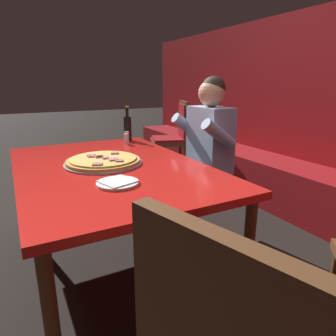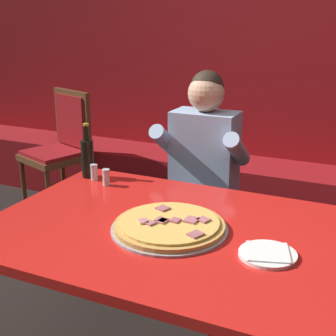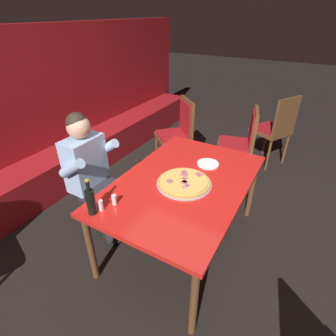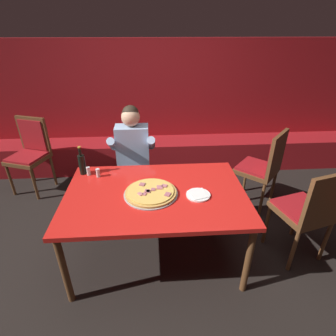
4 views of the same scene
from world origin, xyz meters
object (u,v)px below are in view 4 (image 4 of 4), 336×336
diner_seated_blue_shirt (133,156)px  pizza (151,192)px  shaker_parmesan (88,171)px  dining_chair_far_right (264,164)px  plate_white_paper (198,195)px  beer_bottle (82,164)px  shaker_oregano (98,173)px  dining_chair_far_left (310,208)px  main_dining_table (156,198)px  dining_chair_near_left (31,150)px

diner_seated_blue_shirt → pizza: bearing=-76.6°
shaker_parmesan → dining_chair_far_right: size_ratio=0.09×
pizza → diner_seated_blue_shirt: size_ratio=0.37×
plate_white_paper → beer_bottle: size_ratio=0.72×
shaker_oregano → diner_seated_blue_shirt: bearing=59.8°
shaker_parmesan → diner_seated_blue_shirt: bearing=49.9°
beer_bottle → shaker_parmesan: (0.06, -0.03, -0.07)m
beer_bottle → dining_chair_far_left: bearing=-13.8°
pizza → dining_chair_far_right: (1.36, 0.77, -0.18)m
beer_bottle → shaker_oregano: (0.16, -0.07, -0.07)m
main_dining_table → dining_chair_near_left: dining_chair_near_left is taller
shaker_oregano → dining_chair_far_right: (1.87, 0.44, -0.20)m
beer_bottle → diner_seated_blue_shirt: bearing=44.1°
dining_chair_far_right → dining_chair_near_left: (-2.96, 0.63, -0.00)m
main_dining_table → shaker_parmesan: 0.75m
main_dining_table → pizza: bearing=-149.2°
diner_seated_blue_shirt → dining_chair_far_left: 1.90m
shaker_oregano → plate_white_paper: bearing=-22.9°
pizza → dining_chair_far_left: size_ratio=0.47×
beer_bottle → shaker_oregano: size_ratio=3.40×
plate_white_paper → dining_chair_far_right: size_ratio=0.21×
main_dining_table → plate_white_paper: size_ratio=7.60×
shaker_parmesan → dining_chair_far_left: bearing=-13.4°
dining_chair_far_right → plate_white_paper: bearing=-139.0°
main_dining_table → shaker_parmesan: size_ratio=18.56×
shaker_oregano → dining_chair_far_left: (1.94, -0.44, -0.19)m
pizza → plate_white_paper: pizza is taller
beer_bottle → main_dining_table: bearing=-28.7°
plate_white_paper → shaker_oregano: size_ratio=2.44×
main_dining_table → shaker_oregano: (-0.55, 0.31, 0.10)m
plate_white_paper → diner_seated_blue_shirt: 1.10m
pizza → dining_chair_near_left: (-1.61, 1.40, -0.18)m
main_dining_table → dining_chair_far_left: (1.39, -0.13, -0.09)m
shaker_oregano → dining_chair_near_left: size_ratio=0.09×
diner_seated_blue_shirt → shaker_oregano: bearing=-120.2°
dining_chair_near_left → dining_chair_far_right: bearing=-12.0°
plate_white_paper → diner_seated_blue_shirt: size_ratio=0.16×
pizza → shaker_oregano: size_ratio=5.50×
beer_bottle → shaker_parmesan: beer_bottle is taller
dining_chair_far_left → beer_bottle: bearing=166.2°
beer_bottle → diner_seated_blue_shirt: (0.46, 0.45, -0.15)m
shaker_oregano → diner_seated_blue_shirt: 0.61m
main_dining_table → dining_chair_far_right: size_ratio=1.59×
main_dining_table → beer_bottle: 0.83m
main_dining_table → diner_seated_blue_shirt: 0.87m
pizza → beer_bottle: 0.79m
pizza → dining_chair_far_right: size_ratio=0.47×
plate_white_paper → pizza: bearing=173.1°
main_dining_table → pizza: pizza is taller
plate_white_paper → shaker_oregano: shaker_oregano is taller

